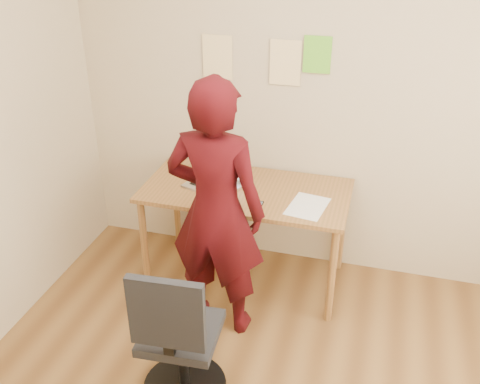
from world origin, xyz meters
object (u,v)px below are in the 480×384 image
(desk, at_px, (246,200))
(person, at_px, (216,211))
(phone, at_px, (257,205))
(office_chair, at_px, (178,344))
(laptop, at_px, (217,177))

(desk, relative_size, person, 0.84)
(desk, xyz_separation_m, phone, (0.13, -0.21, 0.09))
(office_chair, bearing_deg, person, 85.50)
(desk, height_order, office_chair, office_chair)
(office_chair, bearing_deg, desk, 83.10)
(desk, xyz_separation_m, laptop, (-0.21, 0.01, 0.14))
(person, bearing_deg, laptop, -69.62)
(phone, relative_size, office_chair, 0.13)
(laptop, distance_m, person, 0.54)
(desk, height_order, phone, phone)
(phone, xyz_separation_m, person, (-0.18, -0.29, 0.09))
(person, bearing_deg, phone, -119.37)
(desk, relative_size, laptop, 3.21)
(laptop, relative_size, office_chair, 0.48)
(laptop, relative_size, phone, 3.67)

